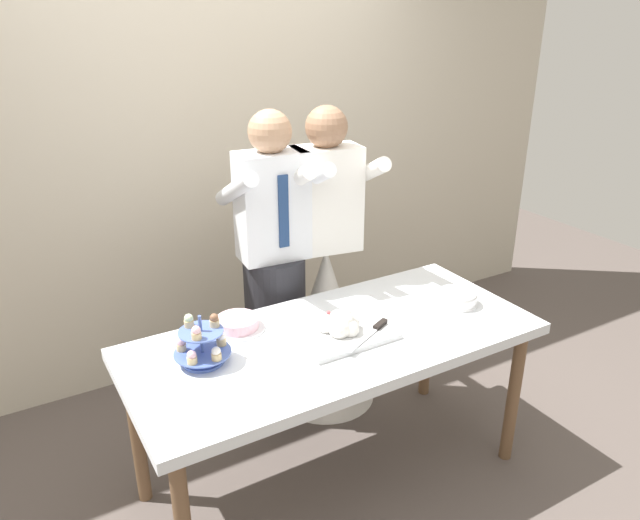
% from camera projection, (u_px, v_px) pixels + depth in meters
% --- Properties ---
extents(ground_plane, '(8.00, 8.00, 0.00)m').
position_uv_depth(ground_plane, '(333.00, 476.00, 2.93)').
color(ground_plane, '#564C47').
extents(rear_wall, '(5.20, 0.10, 2.90)m').
position_uv_depth(rear_wall, '(210.00, 129.00, 3.46)').
color(rear_wall, beige).
rests_on(rear_wall, ground_plane).
extents(dessert_table, '(1.80, 0.80, 0.78)m').
position_uv_depth(dessert_table, '(334.00, 351.00, 2.66)').
color(dessert_table, silver).
rests_on(dessert_table, ground_plane).
extents(cupcake_stand, '(0.23, 0.23, 0.21)m').
position_uv_depth(cupcake_stand, '(202.00, 345.00, 2.41)').
color(cupcake_stand, '#4C66B2').
rests_on(cupcake_stand, dessert_table).
extents(main_cake_tray, '(0.42, 0.33, 0.12)m').
position_uv_depth(main_cake_tray, '(341.00, 328.00, 2.62)').
color(main_cake_tray, silver).
rests_on(main_cake_tray, dessert_table).
extents(plate_stack, '(0.19, 0.18, 0.07)m').
position_uv_depth(plate_stack, '(458.00, 298.00, 2.89)').
color(plate_stack, white).
rests_on(plate_stack, dessert_table).
extents(round_cake, '(0.24, 0.24, 0.06)m').
position_uv_depth(round_cake, '(237.00, 324.00, 2.67)').
color(round_cake, white).
rests_on(round_cake, dessert_table).
extents(person_groom, '(0.49, 0.52, 1.66)m').
position_uv_depth(person_groom, '(275.00, 288.00, 3.14)').
color(person_groom, '#232328').
rests_on(person_groom, ground_plane).
extents(person_bride, '(0.56, 0.56, 1.66)m').
position_uv_depth(person_bride, '(326.00, 305.00, 3.32)').
color(person_bride, white).
rests_on(person_bride, ground_plane).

